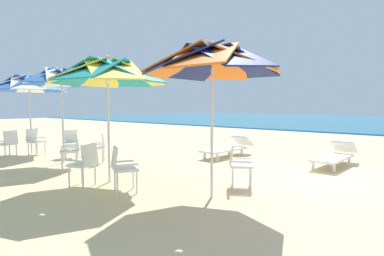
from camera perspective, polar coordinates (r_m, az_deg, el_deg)
name	(u,v)px	position (r m, az deg, el deg)	size (l,w,h in m)	color
ground_plane	(315,183)	(7.02, 22.07, -9.51)	(80.00, 80.00, 0.00)	beige
beach_umbrella_0	(212,62)	(5.37, 3.83, 12.32)	(2.47, 2.47, 2.74)	silver
plastic_chair_0	(238,162)	(6.17, 8.66, -6.41)	(0.63, 0.61, 0.87)	white
beach_umbrella_1	(107,73)	(6.66, -15.62, 9.95)	(2.49, 2.49, 2.68)	silver
plastic_chair_1	(122,166)	(5.88, -13.08, -7.00)	(0.60, 0.61, 0.87)	white
plastic_chair_2	(85,162)	(6.51, -19.53, -6.05)	(0.58, 0.55, 0.87)	white
beach_umbrella_2	(61,78)	(9.43, -23.37, 8.63)	(2.12, 2.12, 2.77)	silver
plastic_chair_3	(71,142)	(10.30, -21.85, -2.42)	(0.59, 0.57, 0.87)	white
plastic_chair_4	(99,145)	(9.08, -17.05, -3.16)	(0.63, 0.63, 0.87)	white
plastic_chair_5	(72,149)	(8.56, -21.65, -3.70)	(0.59, 0.60, 0.87)	white
beach_umbrella_3	(29,84)	(11.76, -28.30, 7.29)	(2.57, 2.57, 2.75)	silver
plastic_chair_6	(35,140)	(11.42, -27.45, -1.97)	(0.58, 0.56, 0.87)	white
plastic_chair_7	(8,142)	(11.04, -31.26, -2.31)	(0.55, 0.53, 0.87)	white
sun_lounger_1	(334,156)	(9.07, 25.22, -4.75)	(0.70, 2.17, 0.62)	white
sun_lounger_2	(228,148)	(9.82, 6.73, -3.73)	(0.73, 2.17, 0.62)	white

